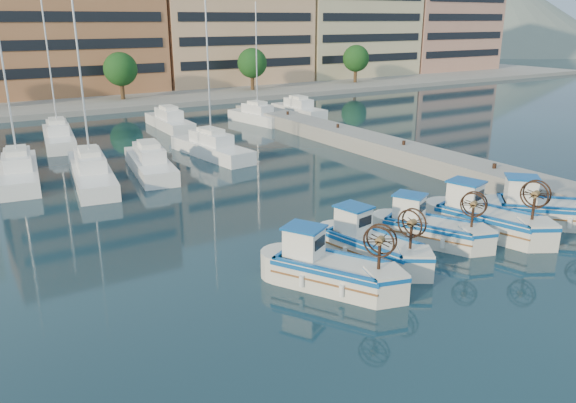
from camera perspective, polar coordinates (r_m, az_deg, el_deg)
The scene contains 10 objects.
ground at distance 24.16m, azimuth 11.72°, elevation -6.69°, with size 300.00×300.00×0.00m, color #1B3B46.
quay at distance 38.19m, azimuth 17.78°, elevation 3.01°, with size 3.00×60.00×1.20m, color gray.
waterfront at distance 84.36m, azimuth -15.81°, elevation 18.22°, with size 180.00×40.00×25.60m.
hill_east at distance 200.15m, azimuth 19.61°, elevation 14.23°, with size 160.00×160.00×50.00m, color slate.
yacht_marina at distance 45.39m, azimuth -16.57°, elevation 5.33°, with size 39.02×24.23×11.50m.
fishing_boat_a at distance 21.91m, azimuth 4.17°, elevation -6.70°, with size 3.85×4.82×2.92m.
fishing_boat_b at distance 24.39m, azimuth 8.48°, elevation -4.26°, with size 2.68×4.67×2.83m.
fishing_boat_c at distance 26.92m, azimuth 14.16°, elevation -2.49°, with size 3.49×4.57×2.76m.
fishing_boat_d at distance 28.68m, azimuth 19.46°, elevation -1.52°, with size 3.22×5.14×3.11m.
fishing_boat_e at distance 31.09m, azimuth 24.50°, elevation -0.64°, with size 4.82×4.78×3.11m.
Camera 1 is at (-15.52, -15.59, 9.97)m, focal length 35.00 mm.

